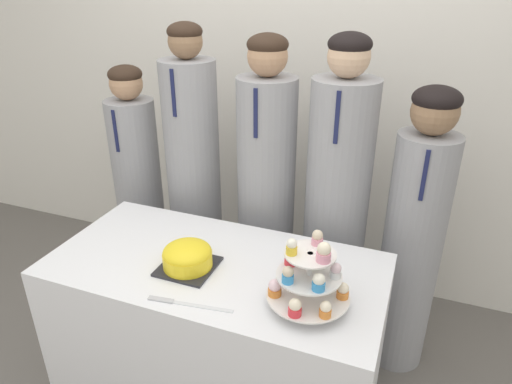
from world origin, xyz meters
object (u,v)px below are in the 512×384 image
Objects in this scene: round_cake at (187,256)px; cupcake_stand at (308,276)px; student_2 at (267,203)px; student_3 at (336,214)px; student_4 at (413,242)px; cake_knife at (176,302)px; student_1 at (195,188)px; student_0 at (140,194)px.

cupcake_stand is at bearing -5.58° from round_cake.
student_2 reaches higher than round_cake.
student_3 reaches higher than student_4.
student_2 reaches higher than cake_knife.
student_1 is 1.13m from student_4.
cake_knife is at bearing -113.81° from student_3.
student_4 is (1.13, -0.00, -0.08)m from student_1.
student_3 is at bearing 94.01° from cupcake_stand.
cupcake_stand is 0.21× the size of student_0.
student_4 is (0.75, 0.86, -0.08)m from cake_knife.
student_1 reaches higher than student_2.
student_0 is 0.99× the size of student_4.
student_1 is (-0.32, 0.66, -0.05)m from round_cake.
student_3 is at bearing 0.00° from student_1.
student_2 is (0.41, 0.00, -0.01)m from student_1.
student_3 is (1.13, 0.00, 0.09)m from student_0.
student_3 is at bearing 180.00° from student_4.
cupcake_stand reaches higher than cake_knife.
round_cake is at bearing 99.50° from cake_knife.
cake_knife is 0.19× the size of student_1.
round_cake is at bearing -97.68° from student_2.
cake_knife is (0.06, -0.20, -0.05)m from round_cake.
cake_knife is 0.20× the size of student_3.
cupcake_stand is 0.18× the size of student_1.
student_1 reaches higher than student_0.
round_cake is 0.13× the size of student_3.
round_cake is 0.15× the size of student_4.
cake_knife is 0.22× the size of student_4.
student_0 is 0.86× the size of student_1.
cake_knife is at bearing -130.93° from student_4.
student_0 is at bearing 123.33° from cake_knife.
cupcake_stand is at bearing -114.22° from student_4.
student_0 is at bearing 136.17° from round_cake.
round_cake is 0.73m from student_1.
student_1 reaches higher than student_4.
student_0 is 0.87× the size of student_3.
student_2 is at bearing 82.32° from round_cake.
student_4 is at bearing 39.07° from round_cake.
student_2 is (-0.40, 0.70, -0.13)m from cupcake_stand.
round_cake is at bearing 174.42° from cupcake_stand.
round_cake is 0.13× the size of student_2.
student_1 is (0.36, 0.00, 0.10)m from student_0.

